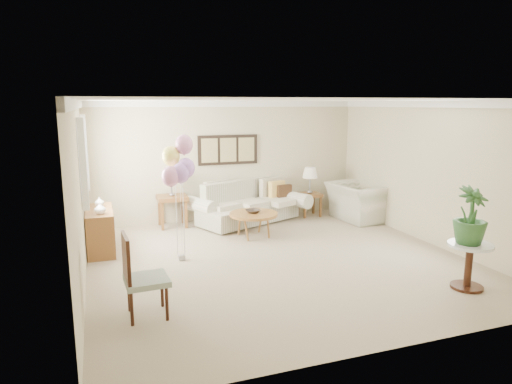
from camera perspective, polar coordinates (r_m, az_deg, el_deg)
ground_plane at (r=7.65m, az=2.81°, el=-8.47°), size 6.00×6.00×0.00m
room_shell at (r=7.32m, az=1.86°, el=3.75°), size 6.04×6.04×2.60m
wall_art_triptych at (r=10.07m, az=-3.52°, el=5.28°), size 1.35×0.06×0.65m
sofa at (r=9.93m, az=-1.01°, el=-1.76°), size 2.76×1.71×0.90m
end_table_left at (r=9.67m, az=-10.45°, el=-1.08°), size 0.61×0.55×0.66m
end_table_right at (r=10.52m, az=6.71°, el=-0.61°), size 0.49×0.44×0.53m
lamp_left at (r=9.58m, az=-10.55°, el=1.91°), size 0.30×0.30×0.53m
lamp_right at (r=10.43m, az=6.77°, el=2.31°), size 0.34×0.34×0.60m
coffee_table at (r=8.81m, az=-0.30°, el=-2.87°), size 0.94×0.94×0.47m
decor_bowl at (r=8.80m, az=-0.38°, el=-2.43°), size 0.32×0.32×0.07m
armchair at (r=10.38m, az=12.80°, el=-1.19°), size 1.21×1.35×0.82m
side_table at (r=7.03m, az=25.14°, el=-7.11°), size 0.60×0.60×0.65m
potted_plant at (r=6.87m, az=25.25°, el=-2.67°), size 0.50×0.50×0.80m
accent_chair at (r=5.71m, az=-14.32°, el=-9.97°), size 0.54×0.54×1.04m
credenza at (r=8.46m, az=-18.90°, el=-4.54°), size 0.46×1.20×0.74m
vase_white at (r=8.01m, az=-18.92°, el=-1.95°), size 0.23×0.23×0.19m
vase_sage at (r=8.61m, az=-18.98°, el=-1.16°), size 0.18×0.18×0.17m
balloon_cluster at (r=7.37m, az=-9.66°, el=3.45°), size 0.55×0.52×2.07m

